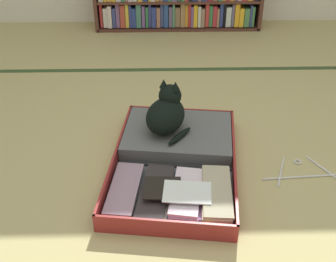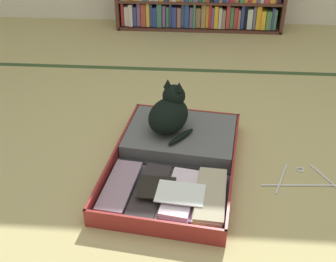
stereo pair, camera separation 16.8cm
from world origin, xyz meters
name	(u,v)px [view 2 (the right image)]	position (x,y,z in m)	size (l,w,h in m)	color
ground_plane	(194,192)	(0.00, 0.00, 0.00)	(10.00, 10.00, 0.00)	tan
tatami_border	(198,70)	(0.00, 1.34, 0.00)	(4.80, 0.05, 0.00)	#314B26
open_suitcase	(177,157)	(-0.10, 0.22, 0.04)	(0.72, 0.99, 0.10)	maroon
black_cat	(170,113)	(-0.14, 0.40, 0.20)	(0.29, 0.34, 0.28)	black
clothes_hanger	(304,180)	(0.55, 0.12, 0.01)	(0.45, 0.24, 0.01)	silver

